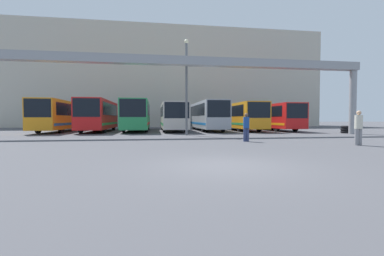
# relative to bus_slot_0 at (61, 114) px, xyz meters

# --- Properties ---
(ground_plane) EXTENTS (200.00, 200.00, 0.00)m
(ground_plane) POSITION_rel_bus_slot_0_xyz_m (12.11, -22.27, -1.87)
(ground_plane) COLOR #47474C
(building_backdrop) EXTENTS (55.51, 12.00, 17.11)m
(building_backdrop) POSITION_rel_bus_slot_0_xyz_m (12.11, 19.32, 6.69)
(building_backdrop) COLOR #B7B2A3
(building_backdrop) RESTS_ON ground
(overhead_gantry) EXTENTS (32.49, 0.80, 6.51)m
(overhead_gantry) POSITION_rel_bus_slot_0_xyz_m (12.11, -8.48, 3.68)
(overhead_gantry) COLOR gray
(overhead_gantry) RESTS_ON ground
(bus_slot_0) EXTENTS (2.44, 11.53, 3.25)m
(bus_slot_0) POSITION_rel_bus_slot_0_xyz_m (0.00, 0.00, 0.00)
(bus_slot_0) COLOR orange
(bus_slot_0) RESTS_ON ground
(bus_slot_1) EXTENTS (2.57, 10.22, 3.33)m
(bus_slot_1) POSITION_rel_bus_slot_0_xyz_m (4.04, -0.66, 0.05)
(bus_slot_1) COLOR red
(bus_slot_1) RESTS_ON ground
(bus_slot_2) EXTENTS (2.62, 12.40, 3.32)m
(bus_slot_2) POSITION_rel_bus_slot_0_xyz_m (8.07, 0.43, 0.04)
(bus_slot_2) COLOR #268C4C
(bus_slot_2) RESTS_ON ground
(bus_slot_3) EXTENTS (2.58, 11.37, 3.07)m
(bus_slot_3) POSITION_rel_bus_slot_0_xyz_m (12.11, -0.08, -0.10)
(bus_slot_3) COLOR beige
(bus_slot_3) RESTS_ON ground
(bus_slot_4) EXTENTS (2.51, 11.30, 3.29)m
(bus_slot_4) POSITION_rel_bus_slot_0_xyz_m (16.14, -0.12, 0.02)
(bus_slot_4) COLOR #999EA5
(bus_slot_4) RESTS_ON ground
(bus_slot_5) EXTENTS (2.59, 11.85, 3.15)m
(bus_slot_5) POSITION_rel_bus_slot_0_xyz_m (20.18, 0.16, -0.06)
(bus_slot_5) COLOR orange
(bus_slot_5) RESTS_ON ground
(bus_slot_6) EXTENTS (2.51, 10.07, 3.06)m
(bus_slot_6) POSITION_rel_bus_slot_0_xyz_m (24.22, -0.73, -0.11)
(bus_slot_6) COLOR red
(bus_slot_6) RESTS_ON ground
(pedestrian_far_center) EXTENTS (0.37, 0.37, 1.76)m
(pedestrian_far_center) POSITION_rel_bus_slot_0_xyz_m (15.64, -14.50, -0.94)
(pedestrian_far_center) COLOR navy
(pedestrian_far_center) RESTS_ON ground
(pedestrian_mid_right) EXTENTS (0.38, 0.38, 1.84)m
(pedestrian_mid_right) POSITION_rel_bus_slot_0_xyz_m (20.73, -17.53, -0.90)
(pedestrian_mid_right) COLOR gray
(pedestrian_mid_right) RESTS_ON ground
(tire_stack) EXTENTS (1.04, 1.04, 0.72)m
(tire_stack) POSITION_rel_bus_slot_0_xyz_m (28.46, -7.27, -1.51)
(tire_stack) COLOR black
(tire_stack) RESTS_ON ground
(lamp_post) EXTENTS (0.36, 0.36, 8.09)m
(lamp_post) POSITION_rel_bus_slot_0_xyz_m (12.72, -8.05, 2.53)
(lamp_post) COLOR #595B60
(lamp_post) RESTS_ON ground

